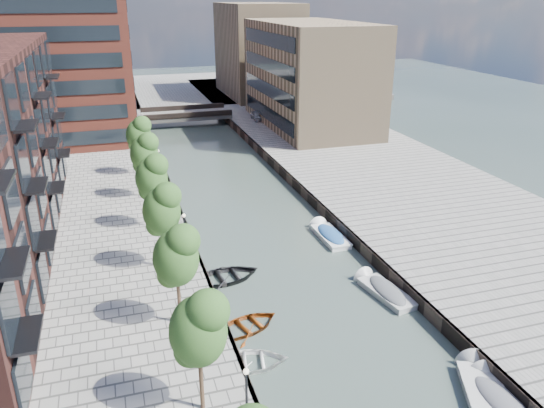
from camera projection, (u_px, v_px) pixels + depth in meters
name	position (u px, v px, depth m)	size (l,w,h in m)	color
water	(236.00, 194.00, 52.37)	(300.00, 300.00, 0.00)	#38473F
quay_right	(381.00, 174.00, 56.59)	(20.00, 140.00, 1.00)	gray
quay_wall_left	(173.00, 196.00, 50.51)	(0.25, 140.00, 1.00)	#332823
quay_wall_right	(294.00, 183.00, 53.87)	(0.25, 140.00, 1.00)	#332823
far_closure	(165.00, 91.00, 105.47)	(80.00, 40.00, 1.00)	gray
tower	(47.00, 15.00, 64.00)	(18.00, 18.00, 30.00)	brown
tan_block_near	(309.00, 75.00, 73.37)	(12.00, 25.00, 14.00)	#987D5D
tan_block_far	(258.00, 50.00, 96.09)	(12.00, 20.00, 16.00)	#987D5D
bridge	(186.00, 115.00, 80.28)	(13.00, 6.00, 1.30)	gray
tree_1	(198.00, 327.00, 22.32)	(2.50, 2.50, 5.95)	#382619
tree_2	(176.00, 254.00, 28.54)	(2.50, 2.50, 5.95)	#382619
tree_3	(161.00, 208.00, 34.75)	(2.50, 2.50, 5.95)	#382619
tree_4	(151.00, 176.00, 40.97)	(2.50, 2.50, 5.95)	#382619
tree_5	(144.00, 152.00, 47.19)	(2.50, 2.50, 5.95)	#382619
tree_6	(138.00, 133.00, 53.40)	(2.50, 2.50, 5.95)	#382619
lamp_0	(247.00, 402.00, 20.68)	(0.24, 0.24, 4.12)	black
lamp_1	(185.00, 236.00, 34.88)	(0.24, 0.24, 4.12)	black
lamp_2	(159.00, 166.00, 49.09)	(0.24, 0.24, 4.12)	black
sloop_2	(248.00, 328.00, 31.24)	(2.94, 4.12, 0.85)	#7F360D
sloop_3	(250.00, 365.00, 28.17)	(2.97, 4.16, 0.86)	white
sloop_4	(226.00, 280.00, 36.54)	(3.51, 4.92, 1.02)	black
motorboat_1	(500.00, 401.00, 25.38)	(3.12, 5.21, 1.64)	silver
motorboat_2	(483.00, 392.00, 26.12)	(3.96, 5.83, 1.85)	silver
motorboat_3	(328.00, 235.00, 43.00)	(1.77, 4.94, 1.64)	white
motorboat_4	(383.00, 290.00, 34.92)	(2.45, 5.06, 1.62)	beige
car	(258.00, 115.00, 78.47)	(1.57, 3.91, 1.33)	#9E9FA2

